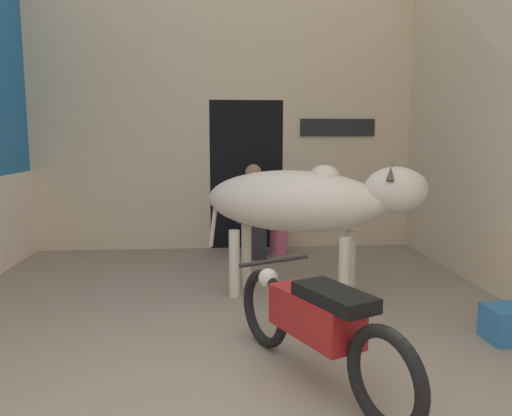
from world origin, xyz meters
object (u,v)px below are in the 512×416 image
(motorcycle_near, at_px, (315,322))
(cow, at_px, (306,202))
(shopkeeper_seated, at_px, (254,209))
(plastic_stool, at_px, (278,237))

(motorcycle_near, bearing_deg, cow, 82.08)
(motorcycle_near, distance_m, shopkeeper_seated, 3.53)
(cow, height_order, plastic_stool, cow)
(shopkeeper_seated, bearing_deg, motorcycle_near, -87.68)
(cow, distance_m, motorcycle_near, 1.84)
(shopkeeper_seated, relative_size, plastic_stool, 2.97)
(cow, relative_size, shopkeeper_seated, 1.75)
(cow, relative_size, motorcycle_near, 1.24)
(cow, xyz_separation_m, plastic_stool, (-0.02, 1.99, -0.76))
(motorcycle_near, bearing_deg, plastic_stool, 86.60)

